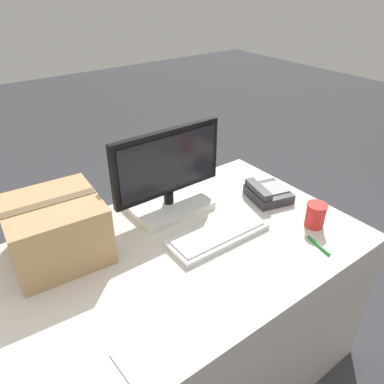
{
  "coord_description": "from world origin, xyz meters",
  "views": [
    {
      "loc": [
        -0.47,
        -0.94,
        1.68
      ],
      "look_at": [
        0.31,
        0.12,
        0.89
      ],
      "focal_mm": 35.0,
      "sensor_mm": 36.0,
      "label": 1
    }
  ],
  "objects": [
    {
      "name": "paper_cup_right",
      "position": [
        0.71,
        -0.21,
        0.79
      ],
      "size": [
        0.09,
        0.09,
        0.11
      ],
      "color": "red",
      "rests_on": "office_desk"
    },
    {
      "name": "pen_marker",
      "position": [
        0.61,
        -0.31,
        0.74
      ],
      "size": [
        0.04,
        0.12,
        0.01
      ],
      "rotation": [
        0.0,
        0.0,
        1.36
      ],
      "color": "#198C33",
      "rests_on": "office_desk"
    },
    {
      "name": "desk_phone",
      "position": [
        0.71,
        0.06,
        0.76
      ],
      "size": [
        0.21,
        0.22,
        0.08
      ],
      "rotation": [
        0.0,
        0.0,
        -0.26
      ],
      "color": "#2D2D33",
      "rests_on": "office_desk"
    },
    {
      "name": "spoon",
      "position": [
        -0.25,
        -0.37,
        0.74
      ],
      "size": [
        0.03,
        0.16,
        0.0
      ],
      "rotation": [
        0.0,
        0.0,
        4.76
      ],
      "color": "silver",
      "rests_on": "office_desk"
    },
    {
      "name": "office_desk",
      "position": [
        0.0,
        0.0,
        0.37
      ],
      "size": [
        1.8,
        0.9,
        0.74
      ],
      "color": "beige",
      "rests_on": "ground_plane"
    },
    {
      "name": "keyboard",
      "position": [
        0.33,
        -0.03,
        0.75
      ],
      "size": [
        0.43,
        0.17,
        0.03
      ],
      "rotation": [
        0.0,
        0.0,
        -0.02
      ],
      "color": "silver",
      "rests_on": "office_desk"
    },
    {
      "name": "monitor",
      "position": [
        0.29,
        0.26,
        0.89
      ],
      "size": [
        0.52,
        0.25,
        0.38
      ],
      "color": "white",
      "rests_on": "office_desk"
    },
    {
      "name": "cardboard_box",
      "position": [
        -0.22,
        0.25,
        0.85
      ],
      "size": [
        0.35,
        0.35,
        0.24
      ],
      "rotation": [
        0.0,
        0.0,
        -0.08
      ],
      "color": "tan",
      "rests_on": "office_desk"
    }
  ]
}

